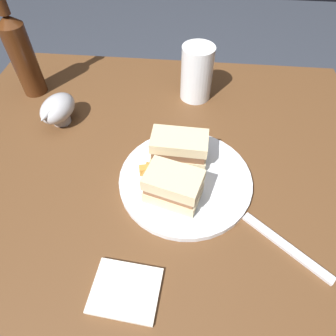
{
  "coord_description": "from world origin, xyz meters",
  "views": [
    {
      "loc": [
        -0.08,
        0.4,
        1.25
      ],
      "look_at": [
        -0.04,
        0.01,
        0.77
      ],
      "focal_mm": 31.59,
      "sensor_mm": 36.0,
      "label": 1
    }
  ],
  "objects_px": {
    "sandwich_half_right": "(173,186)",
    "cider_bottle": "(21,53)",
    "fork": "(286,246)",
    "plate": "(185,180)",
    "gravy_boat": "(57,109)",
    "napkin": "(126,290)",
    "pint_glass": "(196,76)",
    "sandwich_half_left": "(179,148)"
  },
  "relations": [
    {
      "from": "sandwich_half_right",
      "to": "cider_bottle",
      "type": "xyz_separation_m",
      "value": [
        0.41,
        -0.33,
        0.07
      ]
    },
    {
      "from": "cider_bottle",
      "to": "fork",
      "type": "distance_m",
      "value": 0.76
    },
    {
      "from": "plate",
      "to": "cider_bottle",
      "type": "distance_m",
      "value": 0.53
    },
    {
      "from": "gravy_boat",
      "to": "cider_bottle",
      "type": "bearing_deg",
      "value": -46.22
    },
    {
      "from": "napkin",
      "to": "sandwich_half_right",
      "type": "bearing_deg",
      "value": -108.41
    },
    {
      "from": "plate",
      "to": "pint_glass",
      "type": "height_order",
      "value": "pint_glass"
    },
    {
      "from": "pint_glass",
      "to": "cider_bottle",
      "type": "bearing_deg",
      "value": 2.87
    },
    {
      "from": "fork",
      "to": "napkin",
      "type": "bearing_deg",
      "value": 60.14
    },
    {
      "from": "plate",
      "to": "pint_glass",
      "type": "distance_m",
      "value": 0.3
    },
    {
      "from": "plate",
      "to": "sandwich_half_left",
      "type": "relative_size",
      "value": 2.32
    },
    {
      "from": "cider_bottle",
      "to": "pint_glass",
      "type": "bearing_deg",
      "value": -177.13
    },
    {
      "from": "sandwich_half_left",
      "to": "cider_bottle",
      "type": "xyz_separation_m",
      "value": [
        0.42,
        -0.23,
        0.07
      ]
    },
    {
      "from": "sandwich_half_right",
      "to": "cider_bottle",
      "type": "height_order",
      "value": "cider_bottle"
    },
    {
      "from": "napkin",
      "to": "sandwich_half_left",
      "type": "bearing_deg",
      "value": -102.86
    },
    {
      "from": "sandwich_half_right",
      "to": "plate",
      "type": "bearing_deg",
      "value": -113.73
    },
    {
      "from": "plate",
      "to": "sandwich_half_right",
      "type": "distance_m",
      "value": 0.07
    },
    {
      "from": "gravy_boat",
      "to": "pint_glass",
      "type": "bearing_deg",
      "value": -156.8
    },
    {
      "from": "pint_glass",
      "to": "gravy_boat",
      "type": "height_order",
      "value": "pint_glass"
    },
    {
      "from": "gravy_boat",
      "to": "fork",
      "type": "height_order",
      "value": "gravy_boat"
    },
    {
      "from": "gravy_boat",
      "to": "plate",
      "type": "bearing_deg",
      "value": 153.87
    },
    {
      "from": "cider_bottle",
      "to": "fork",
      "type": "bearing_deg",
      "value": 146.93
    },
    {
      "from": "sandwich_half_right",
      "to": "pint_glass",
      "type": "xyz_separation_m",
      "value": [
        -0.03,
        -0.35,
        0.01
      ]
    },
    {
      "from": "plate",
      "to": "cider_bottle",
      "type": "bearing_deg",
      "value": -32.43
    },
    {
      "from": "gravy_boat",
      "to": "sandwich_half_right",
      "type": "bearing_deg",
      "value": 145.37
    },
    {
      "from": "pint_glass",
      "to": "napkin",
      "type": "relative_size",
      "value": 1.29
    },
    {
      "from": "sandwich_half_right",
      "to": "gravy_boat",
      "type": "height_order",
      "value": "sandwich_half_right"
    },
    {
      "from": "fork",
      "to": "gravy_boat",
      "type": "bearing_deg",
      "value": 9.87
    },
    {
      "from": "gravy_boat",
      "to": "napkin",
      "type": "bearing_deg",
      "value": 121.33
    },
    {
      "from": "plate",
      "to": "sandwich_half_left",
      "type": "xyz_separation_m",
      "value": [
        0.02,
        -0.05,
        0.04
      ]
    },
    {
      "from": "gravy_boat",
      "to": "napkin",
      "type": "height_order",
      "value": "gravy_boat"
    },
    {
      "from": "sandwich_half_left",
      "to": "cider_bottle",
      "type": "bearing_deg",
      "value": -28.43
    },
    {
      "from": "plate",
      "to": "pint_glass",
      "type": "xyz_separation_m",
      "value": [
        -0.01,
        -0.3,
        0.05
      ]
    },
    {
      "from": "sandwich_half_left",
      "to": "napkin",
      "type": "distance_m",
      "value": 0.3
    },
    {
      "from": "plate",
      "to": "napkin",
      "type": "relative_size",
      "value": 2.53
    },
    {
      "from": "fork",
      "to": "pint_glass",
      "type": "bearing_deg",
      "value": -27.86
    },
    {
      "from": "pint_glass",
      "to": "sandwich_half_right",
      "type": "bearing_deg",
      "value": 85.09
    },
    {
      "from": "gravy_boat",
      "to": "napkin",
      "type": "relative_size",
      "value": 1.13
    },
    {
      "from": "sandwich_half_left",
      "to": "gravy_boat",
      "type": "bearing_deg",
      "value": -19.41
    },
    {
      "from": "pint_glass",
      "to": "gravy_boat",
      "type": "relative_size",
      "value": 1.15
    },
    {
      "from": "napkin",
      "to": "gravy_boat",
      "type": "bearing_deg",
      "value": -58.67
    },
    {
      "from": "sandwich_half_right",
      "to": "cider_bottle",
      "type": "relative_size",
      "value": 0.41
    },
    {
      "from": "plate",
      "to": "fork",
      "type": "bearing_deg",
      "value": 145.49
    }
  ]
}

